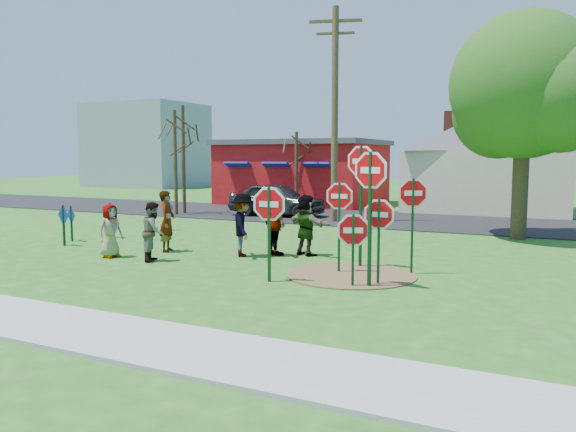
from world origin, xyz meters
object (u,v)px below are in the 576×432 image
(stop_sign_d, at_px, (413,201))
(suv, at_px, (277,199))
(stop_sign_b, at_px, (361,174))
(leafy_tree, at_px, (528,93))
(utility_pole, at_px, (335,110))
(person_b, at_px, (167,221))
(stop_sign_a, at_px, (269,213))
(stop_sign_c, at_px, (370,187))
(person_a, at_px, (110,231))

(stop_sign_d, relative_size, suv, 0.53)
(stop_sign_b, bearing_deg, leafy_tree, 73.77)
(stop_sign_b, bearing_deg, utility_pole, 124.64)
(person_b, xyz_separation_m, leafy_tree, (9.53, 7.59, 4.12))
(person_b, height_order, utility_pole, utility_pole)
(utility_pole, bearing_deg, stop_sign_a, -75.39)
(stop_sign_d, bearing_deg, utility_pole, 99.09)
(stop_sign_a, xyz_separation_m, stop_sign_d, (2.74, 2.34, 0.19))
(stop_sign_c, relative_size, leafy_tree, 0.40)
(person_b, bearing_deg, stop_sign_b, -107.03)
(person_a, height_order, suv, suv)
(suv, bearing_deg, leafy_tree, -106.75)
(person_a, distance_m, suv, 12.04)
(person_a, relative_size, person_b, 0.83)
(suv, bearing_deg, person_a, -178.23)
(person_a, distance_m, utility_pole, 12.11)
(stop_sign_c, distance_m, utility_pole, 12.88)
(suv, bearing_deg, stop_sign_a, -155.49)
(stop_sign_b, relative_size, stop_sign_d, 1.33)
(person_b, distance_m, leafy_tree, 12.86)
(person_a, bearing_deg, stop_sign_b, -64.15)
(stop_sign_d, relative_size, person_b, 1.34)
(stop_sign_a, bearing_deg, leafy_tree, 57.23)
(stop_sign_d, xyz_separation_m, utility_pole, (-5.84, 9.57, 3.11))
(stop_sign_a, relative_size, person_b, 1.25)
(stop_sign_c, height_order, utility_pole, utility_pole)
(person_a, bearing_deg, leafy_tree, -37.60)
(person_b, bearing_deg, suv, -10.86)
(person_a, height_order, utility_pole, utility_pole)
(stop_sign_a, distance_m, stop_sign_b, 3.03)
(leafy_tree, bearing_deg, utility_pole, 165.60)
(stop_sign_a, bearing_deg, stop_sign_b, 56.25)
(stop_sign_a, distance_m, stop_sign_c, 2.38)
(stop_sign_d, bearing_deg, stop_sign_a, -161.83)
(stop_sign_d, distance_m, leafy_tree, 8.47)
(stop_sign_b, height_order, person_a, stop_sign_b)
(suv, bearing_deg, stop_sign_c, -146.96)
(stop_sign_d, relative_size, person_a, 1.61)
(suv, bearing_deg, person_b, -173.07)
(stop_sign_d, distance_m, utility_pole, 11.64)
(stop_sign_a, distance_m, suv, 14.34)
(stop_sign_b, height_order, utility_pole, utility_pole)
(stop_sign_b, bearing_deg, stop_sign_c, -56.85)
(person_a, bearing_deg, stop_sign_a, -86.85)
(stop_sign_c, bearing_deg, utility_pole, 128.49)
(stop_sign_d, relative_size, utility_pole, 0.27)
(stop_sign_a, height_order, leafy_tree, leafy_tree)
(stop_sign_b, relative_size, stop_sign_c, 1.06)
(person_b, xyz_separation_m, utility_pole, (1.64, 9.61, 3.97))
(stop_sign_a, xyz_separation_m, person_a, (-5.60, 0.80, -0.83))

